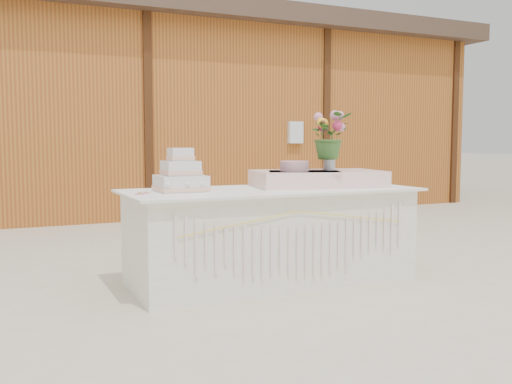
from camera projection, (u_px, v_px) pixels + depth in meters
ground at (271, 281)px, 4.73m from camera, size 80.00×80.00×0.00m
barn at (119, 112)px, 9.99m from camera, size 12.60×4.60×3.30m
cake_table at (272, 235)px, 4.69m from camera, size 2.40×1.00×0.77m
wedding_cake at (181, 177)px, 4.43m from camera, size 0.38×0.38×0.34m
pink_cake_stand at (294, 173)px, 4.80m from camera, size 0.31×0.31×0.22m
satin_runner at (317, 178)px, 4.92m from camera, size 1.18×0.82×0.14m
flower_vase at (329, 162)px, 4.95m from camera, size 0.11×0.11×0.14m
bouquet at (329, 130)px, 4.92m from camera, size 0.38×0.33×0.41m
loose_flowers at (144, 192)px, 4.24m from camera, size 0.20×0.34×0.02m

